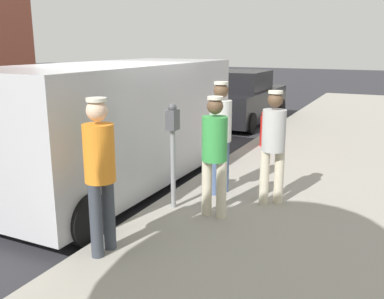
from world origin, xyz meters
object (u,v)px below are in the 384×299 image
Objects in this scene: pedestrian_in_gray at (273,141)px; parked_van at (119,122)px; pedestrian_in_white at (220,130)px; pedestrian_in_orange at (100,166)px; fire_hydrant at (265,128)px; pedestrian_in_green at (215,150)px; parked_sedan_ahead at (241,99)px; parking_meter_near at (173,138)px.

pedestrian_in_gray is 0.32× the size of parked_van.
pedestrian_in_orange is at bearing -99.94° from pedestrian_in_white.
parked_van is 3.90m from fire_hydrant.
pedestrian_in_green is 0.99× the size of pedestrian_in_gray.
parked_van is 1.18× the size of parked_sedan_ahead.
parked_van reaches higher than pedestrian_in_gray.
parked_van is at bearing 158.31° from pedestrian_in_green.
parked_van is (-1.50, 0.82, -0.03)m from parking_meter_near.
pedestrian_in_gray is (1.23, 0.78, -0.07)m from parking_meter_near.
fire_hydrant is at bearing 88.68° from parking_meter_near.
pedestrian_in_gray is at bearing -0.92° from parked_van.
pedestrian_in_white reaches higher than pedestrian_in_green.
parking_meter_near is at bearing -28.74° from parked_van.
fire_hydrant is at bearing 65.47° from parked_van.
parking_meter_near is 0.66m from pedestrian_in_green.
pedestrian_in_gray reaches higher than parking_meter_near.
pedestrian_in_orange is at bearing -115.00° from pedestrian_in_green.
parked_sedan_ahead is (-1.73, 7.81, -0.43)m from parking_meter_near.
pedestrian_in_white is at bearing 1.66° from parked_van.
pedestrian_in_gray is at bearing 61.07° from pedestrian_in_orange.
pedestrian_in_orange is 9.52m from parked_sedan_ahead.
pedestrian_in_white is 0.40× the size of parked_sedan_ahead.
parked_van reaches higher than pedestrian_in_orange.
pedestrian_in_green is 1.00m from pedestrian_in_gray.
parked_sedan_ahead is (-1.67, 9.37, -0.42)m from pedestrian_in_orange.
pedestrian_in_orange reaches higher than pedestrian_in_gray.
pedestrian_in_white is at bearing 67.43° from parking_meter_near.
parking_meter_near is 0.29× the size of parked_van.
parked_sedan_ahead is (-2.09, 6.93, -0.42)m from pedestrian_in_white.
pedestrian_in_green is at bearing -82.82° from fire_hydrant.
pedestrian_in_orange is at bearing -92.27° from parking_meter_near.
fire_hydrant is (1.83, -3.48, -0.18)m from parked_sedan_ahead.
parked_sedan_ahead is at bearing 100.09° from pedestrian_in_orange.
pedestrian_in_green reaches higher than parked_sedan_ahead.
pedestrian_in_orange is at bearing -58.85° from parked_van.
parked_sedan_ahead is at bearing 102.48° from parking_meter_near.
pedestrian_in_white reaches higher than fire_hydrant.
parking_meter_near is at bearing 87.73° from pedestrian_in_orange.
pedestrian_in_orange reaches higher than parked_sedan_ahead.
pedestrian_in_orange is (-1.29, -2.33, 0.06)m from pedestrian_in_gray.
pedestrian_in_green is 1.68m from pedestrian_in_orange.
pedestrian_in_green is 0.95m from pedestrian_in_white.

